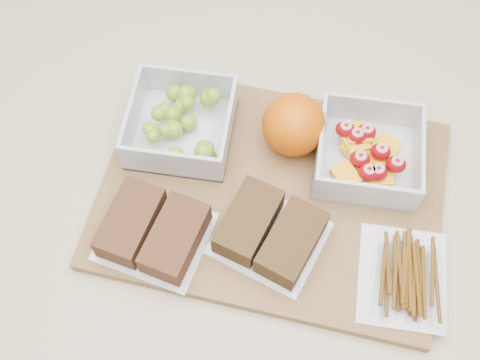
{
  "coord_description": "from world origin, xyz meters",
  "views": [
    {
      "loc": [
        0.04,
        -0.32,
        1.58
      ],
      "look_at": [
        -0.01,
        0.01,
        0.93
      ],
      "focal_mm": 45.0,
      "sensor_mm": 36.0,
      "label": 1
    }
  ],
  "objects": [
    {
      "name": "sandwich_bag_center",
      "position": [
        0.03,
        -0.05,
        0.93
      ],
      "size": [
        0.15,
        0.14,
        0.04
      ],
      "color": "silver",
      "rests_on": "cutting_board"
    },
    {
      "name": "fruit_container",
      "position": [
        0.14,
        0.07,
        0.94
      ],
      "size": [
        0.13,
        0.13,
        0.05
      ],
      "color": "silver",
      "rests_on": "cutting_board"
    },
    {
      "name": "cutting_board",
      "position": [
        0.03,
        0.01,
        0.91
      ],
      "size": [
        0.44,
        0.33,
        0.02
      ],
      "primitive_type": "cube",
      "rotation": [
        0.0,
        0.0,
        -0.08
      ],
      "color": "brown",
      "rests_on": "counter"
    },
    {
      "name": "pretzel_bag",
      "position": [
        0.19,
        -0.08,
        0.93
      ],
      "size": [
        0.1,
        0.12,
        0.03
      ],
      "color": "silver",
      "rests_on": "cutting_board"
    },
    {
      "name": "grape_container",
      "position": [
        -0.1,
        0.08,
        0.94
      ],
      "size": [
        0.13,
        0.13,
        0.05
      ],
      "color": "silver",
      "rests_on": "cutting_board"
    },
    {
      "name": "sandwich_bag_left",
      "position": [
        -0.1,
        -0.07,
        0.93
      ],
      "size": [
        0.14,
        0.13,
        0.04
      ],
      "color": "silver",
      "rests_on": "cutting_board"
    },
    {
      "name": "counter",
      "position": [
        0.0,
        0.0,
        0.45
      ],
      "size": [
        1.2,
        0.9,
        0.9
      ],
      "primitive_type": "cube",
      "color": "beige",
      "rests_on": "ground"
    },
    {
      "name": "ground",
      "position": [
        0.0,
        0.0,
        0.0
      ],
      "size": [
        4.0,
        4.0,
        0.0
      ],
      "primitive_type": "plane",
      "color": "gray",
      "rests_on": "ground"
    },
    {
      "name": "orange",
      "position": [
        0.04,
        0.09,
        0.96
      ],
      "size": [
        0.08,
        0.08,
        0.08
      ],
      "primitive_type": "sphere",
      "color": "#E15E05",
      "rests_on": "cutting_board"
    }
  ]
}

